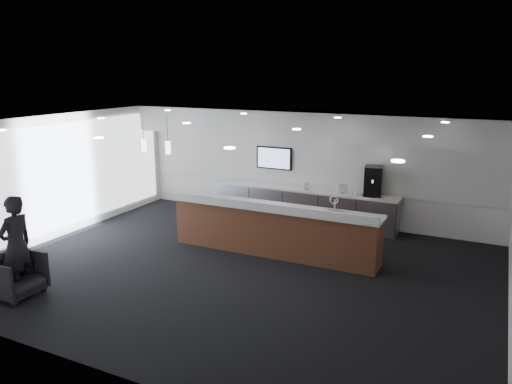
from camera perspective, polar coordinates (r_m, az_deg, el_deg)
The scene contains 24 objects.
ground at distance 10.46m, azimuth -1.85°, elevation -8.83°, with size 10.00×10.00×0.00m, color black.
ceiling at distance 9.71m, azimuth -1.99°, elevation 7.73°, with size 10.00×8.00×0.02m, color black.
back_wall at distance 13.55m, azimuth 6.11°, elevation 3.00°, with size 10.00×0.02×3.00m, color white.
left_wall at distance 13.06m, azimuth -21.65°, elevation 1.67°, with size 0.02×8.00×3.00m, color white.
soffit_bulkhead at distance 12.97m, azimuth 5.54°, elevation 7.66°, with size 10.00×0.90×0.70m, color silver.
alcove_panel at distance 13.51m, azimuth 6.07°, elevation 3.39°, with size 9.80×0.06×1.40m, color silver.
window_blinds_wall at distance 13.03m, azimuth -21.54°, elevation 1.66°, with size 0.04×7.36×2.55m, color #AABDCC.
back_credenza at distance 13.45m, azimuth 5.46°, elevation -1.54°, with size 5.06×0.66×0.95m.
wall_tv at distance 13.81m, azimuth 2.09°, elevation 3.90°, with size 1.05×0.08×0.62m.
pendant_left at distance 11.76m, azimuth -10.47°, elevation 4.90°, with size 0.12×0.12×0.30m, color #FFEBC6.
pendant_right at distance 12.19m, azimuth -13.12°, elevation 5.08°, with size 0.12×0.12×0.30m, color #FFEBC6.
ceiling_can_lights at distance 9.71m, azimuth -1.99°, elevation 7.56°, with size 7.00×5.00×0.02m, color white, non-canonical shape.
service_counter at distance 11.13m, azimuth 1.99°, elevation -4.26°, with size 4.81×0.83×1.49m.
coffee_machine at distance 12.79m, azimuth 13.23°, elevation 1.22°, with size 0.51×0.59×0.74m.
info_sign_left at distance 13.18m, azimuth 5.83°, elevation 0.70°, with size 0.15×0.02×0.21m, color silver.
info_sign_right at distance 12.86m, azimuth 9.91°, elevation 0.38°, with size 0.20×0.02×0.27m, color silver.
armchair at distance 10.17m, azimuth -25.84°, elevation -8.58°, with size 0.84×0.87×0.79m, color black.
lounge_guest at distance 10.08m, azimuth -25.72°, elevation -5.53°, with size 0.68×0.44×1.85m, color black.
cup_0 at distance 12.73m, azimuth 12.59°, elevation -0.29°, with size 0.10×0.10×0.09m, color white.
cup_1 at distance 12.77m, azimuth 11.98°, elevation -0.22°, with size 0.10×0.10×0.09m, color white.
cup_2 at distance 12.80m, azimuth 11.38°, elevation -0.16°, with size 0.10×0.10×0.09m, color white.
cup_3 at distance 12.83m, azimuth 10.77°, elevation -0.09°, with size 0.10×0.10×0.09m, color white.
cup_4 at distance 12.87m, azimuth 10.18°, elevation -0.02°, with size 0.10×0.10×0.09m, color white.
cup_5 at distance 12.91m, azimuth 9.58°, elevation 0.04°, with size 0.10×0.10×0.09m, color white.
Camera 1 is at (4.58, -8.50, 4.03)m, focal length 35.00 mm.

